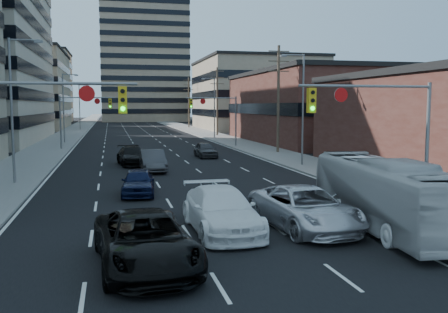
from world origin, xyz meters
name	(u,v)px	position (x,y,z in m)	size (l,w,h in m)	color
ground	(283,283)	(0.00, 0.00, 0.00)	(400.00, 400.00, 0.00)	black
road_surface	(127,123)	(0.00, 130.00, 0.01)	(18.00, 300.00, 0.02)	black
sidewalk_left	(85,123)	(-11.50, 130.00, 0.07)	(5.00, 300.00, 0.15)	slate
sidewalk_right	(168,122)	(11.50, 130.00, 0.07)	(5.00, 300.00, 0.15)	slate
office_left_far	(15,91)	(-24.00, 100.00, 8.00)	(20.00, 30.00, 16.00)	gray
storefront_right_mid	(327,109)	(24.00, 50.00, 4.50)	(20.00, 30.00, 9.00)	#472119
office_right_far	(255,95)	(25.00, 88.00, 7.00)	(22.00, 28.00, 14.00)	gray
apartment_tower	(143,29)	(6.00, 150.00, 29.00)	(26.00, 26.00, 58.00)	gray
bg_block_left	(26,88)	(-28.00, 140.00, 10.00)	(24.00, 24.00, 20.00)	#ADA089
bg_block_right	(238,102)	(32.00, 130.00, 6.00)	(22.00, 22.00, 12.00)	gray
signal_near_left	(36,121)	(-7.45, 8.00, 4.33)	(6.59, 0.33, 6.00)	slate
signal_near_right	(379,119)	(7.45, 8.00, 4.33)	(6.59, 0.33, 6.00)	slate
signal_far_left	(82,111)	(-7.68, 45.00, 4.30)	(6.09, 0.33, 6.00)	slate
signal_far_right	(217,111)	(7.68, 45.00, 4.30)	(6.09, 0.33, 6.00)	slate
utility_pole_block	(278,97)	(12.20, 36.00, 5.78)	(2.20, 0.28, 11.00)	#4C3D2D
utility_pole_midblock	(217,100)	(12.20, 66.00, 5.78)	(2.20, 0.28, 11.00)	#4C3D2D
utility_pole_distant	(189,102)	(12.20, 96.00, 5.78)	(2.20, 0.28, 11.00)	#4C3D2D
streetlight_left_near	(14,103)	(-10.34, 20.00, 5.05)	(2.03, 0.22, 9.00)	slate
streetlight_left_mid	(65,104)	(-10.34, 55.00, 5.05)	(2.03, 0.22, 9.00)	slate
streetlight_left_far	(80,105)	(-10.34, 90.00, 5.05)	(2.03, 0.22, 9.00)	slate
streetlight_right_near	(301,104)	(10.34, 25.00, 5.05)	(2.03, 0.22, 9.00)	slate
streetlight_right_far	(213,105)	(10.34, 60.00, 5.05)	(2.03, 0.22, 9.00)	slate
black_pickup	(145,241)	(-3.66, 2.16, 0.84)	(2.77, 6.01, 1.67)	black
white_van	(221,210)	(-0.45, 5.89, 0.85)	(2.39, 5.88, 1.71)	white
silver_suv	(305,208)	(2.89, 5.60, 0.84)	(2.80, 6.07, 1.69)	silver
transit_bus	(384,194)	(6.00, 4.95, 1.41)	(2.37, 10.14, 2.83)	silver
sedan_blue	(138,182)	(-3.18, 14.74, 0.73)	(1.74, 4.31, 1.47)	black
sedan_grey_center	(153,161)	(-1.60, 24.53, 0.81)	(1.71, 4.92, 1.62)	#3A393C
sedan_black_far	(132,156)	(-2.91, 28.93, 0.77)	(2.16, 5.31, 1.54)	black
sedan_grey_right	(205,150)	(4.14, 33.61, 0.73)	(1.72, 4.26, 1.45)	#38383B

